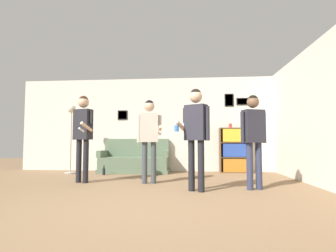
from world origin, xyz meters
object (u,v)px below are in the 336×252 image
(couch, at_px, (135,161))
(drinking_cup, at_px, (230,126))
(bottle_on_floor, at_px, (104,171))
(bookshelf, at_px, (235,150))
(person_watcher_holding_cup, at_px, (196,127))
(person_spectator_near_bookshelf, at_px, (254,131))
(floor_lamp, at_px, (71,123))
(person_player_foreground_center, at_px, (149,132))
(person_player_foreground_left, at_px, (83,128))

(couch, distance_m, drinking_cup, 2.82)
(couch, xyz_separation_m, bottle_on_floor, (-0.65, -0.66, -0.21))
(bookshelf, height_order, drinking_cup, drinking_cup)
(person_watcher_holding_cup, height_order, person_spectator_near_bookshelf, person_watcher_holding_cup)
(bookshelf, relative_size, floor_lamp, 0.67)
(person_player_foreground_center, relative_size, person_spectator_near_bookshelf, 1.01)
(person_player_foreground_center, xyz_separation_m, person_spectator_near_bookshelf, (1.94, -0.52, -0.02))
(bookshelf, relative_size, person_spectator_near_bookshelf, 0.74)
(floor_lamp, relative_size, person_spectator_near_bookshelf, 1.10)
(person_spectator_near_bookshelf, bearing_deg, drinking_cup, 90.14)
(bookshelf, height_order, bottle_on_floor, bookshelf)
(bottle_on_floor, xyz_separation_m, drinking_cup, (3.29, 0.85, 1.19))
(couch, relative_size, bookshelf, 1.55)
(person_player_foreground_left, xyz_separation_m, bottle_on_floor, (0.03, 1.28, -1.02))
(floor_lamp, height_order, person_watcher_holding_cup, floor_lamp)
(person_player_foreground_left, relative_size, person_spectator_near_bookshelf, 1.08)
(person_player_foreground_left, bearing_deg, floor_lamp, 122.50)
(couch, height_order, person_player_foreground_center, person_player_foreground_center)
(floor_lamp, relative_size, bottle_on_floor, 7.77)
(person_player_foreground_left, relative_size, drinking_cup, 15.06)
(person_watcher_holding_cup, bearing_deg, person_spectator_near_bookshelf, 14.04)
(bookshelf, distance_m, person_player_foreground_left, 4.09)
(person_player_foreground_center, height_order, bottle_on_floor, person_player_foreground_center)
(couch, height_order, person_player_foreground_left, person_player_foreground_left)
(person_player_foreground_center, distance_m, person_spectator_near_bookshelf, 2.01)
(drinking_cup, bearing_deg, bookshelf, -0.20)
(couch, relative_size, bottle_on_floor, 8.05)
(person_player_foreground_center, xyz_separation_m, drinking_cup, (1.94, 2.12, 0.25))
(person_player_foreground_center, bearing_deg, person_spectator_near_bookshelf, -15.11)
(couch, distance_m, bottle_on_floor, 0.95)
(person_player_foreground_center, height_order, drinking_cup, person_player_foreground_center)
(bottle_on_floor, bearing_deg, person_watcher_holding_cup, -41.82)
(couch, height_order, bottle_on_floor, couch)
(bookshelf, bearing_deg, drinking_cup, 179.80)
(floor_lamp, distance_m, person_watcher_holding_cup, 4.00)
(bottle_on_floor, bearing_deg, person_spectator_near_bookshelf, -28.45)
(person_spectator_near_bookshelf, xyz_separation_m, bottle_on_floor, (-3.30, 1.79, -0.93))
(person_player_foreground_left, height_order, person_player_foreground_center, person_player_foreground_left)
(couch, xyz_separation_m, bookshelf, (2.77, 0.19, 0.31))
(person_watcher_holding_cup, distance_m, person_spectator_near_bookshelf, 1.05)
(person_watcher_holding_cup, relative_size, drinking_cup, 14.63)
(person_player_foreground_center, relative_size, bottle_on_floor, 7.13)
(person_player_foreground_center, distance_m, bottle_on_floor, 2.08)
(bookshelf, relative_size, drinking_cup, 10.30)
(bookshelf, relative_size, person_player_foreground_center, 0.73)
(bookshelf, xyz_separation_m, drinking_cup, (-0.13, 0.00, 0.67))
(person_player_foreground_left, relative_size, person_player_foreground_center, 1.06)
(floor_lamp, relative_size, person_player_foreground_left, 1.02)
(person_player_foreground_center, bearing_deg, person_watcher_holding_cup, -40.08)
(couch, bearing_deg, person_spectator_near_bookshelf, -42.77)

